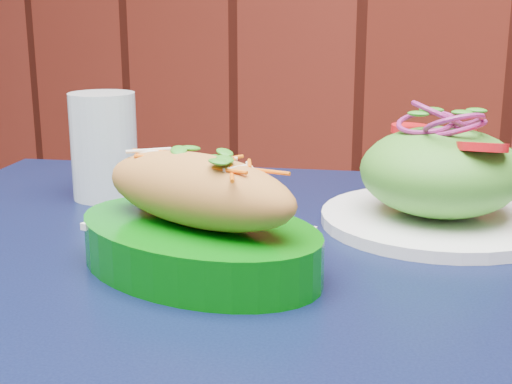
% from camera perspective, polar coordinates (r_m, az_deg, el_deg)
% --- Properties ---
extents(cafe_table, '(1.00, 1.00, 0.75)m').
position_cam_1_polar(cafe_table, '(0.64, -1.19, -13.73)').
color(cafe_table, black).
rests_on(cafe_table, ground).
extents(banh_mi_basket, '(0.26, 0.20, 0.11)m').
position_cam_1_polar(banh_mi_basket, '(0.60, -4.68, -2.42)').
color(banh_mi_basket, '#036208').
rests_on(banh_mi_basket, cafe_table).
extents(salad_plate, '(0.24, 0.24, 0.12)m').
position_cam_1_polar(salad_plate, '(0.74, 14.53, 0.95)').
color(salad_plate, white).
rests_on(salad_plate, cafe_table).
extents(water_glass, '(0.08, 0.08, 0.12)m').
position_cam_1_polar(water_glass, '(0.84, -12.06, 3.62)').
color(water_glass, silver).
rests_on(water_glass, cafe_table).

